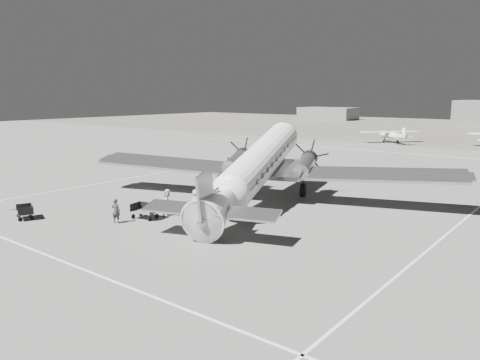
% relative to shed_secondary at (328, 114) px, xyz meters
% --- Properties ---
extents(ground, '(260.00, 260.00, 0.00)m').
position_rel_shed_secondary_xyz_m(ground, '(55.00, -115.00, -2.00)').
color(ground, '#61615F').
rests_on(ground, ground).
extents(taxi_line_near, '(60.00, 0.15, 0.01)m').
position_rel_shed_secondary_xyz_m(taxi_line_near, '(55.00, -129.00, -1.99)').
color(taxi_line_near, silver).
rests_on(taxi_line_near, ground).
extents(taxi_line_right, '(0.15, 80.00, 0.01)m').
position_rel_shed_secondary_xyz_m(taxi_line_right, '(67.00, -115.00, -1.99)').
color(taxi_line_right, silver).
rests_on(taxi_line_right, ground).
extents(taxi_line_left, '(0.15, 60.00, 0.01)m').
position_rel_shed_secondary_xyz_m(taxi_line_left, '(37.00, -105.00, -1.99)').
color(taxi_line_left, silver).
rests_on(taxi_line_left, ground).
extents(taxi_line_horizon, '(90.00, 0.15, 0.01)m').
position_rel_shed_secondary_xyz_m(taxi_line_horizon, '(55.00, -75.00, -1.99)').
color(taxi_line_horizon, silver).
rests_on(taxi_line_horizon, ground).
extents(shed_secondary, '(18.00, 10.00, 4.00)m').
position_rel_shed_secondary_xyz_m(shed_secondary, '(0.00, 0.00, 0.00)').
color(shed_secondary, '#616161').
rests_on(shed_secondary, ground).
extents(dc3_airliner, '(34.87, 29.16, 5.68)m').
position_rel_shed_secondary_xyz_m(dc3_airliner, '(53.65, -113.26, 0.84)').
color(dc3_airliner, '#B9B9BC').
rests_on(dc3_airliner, ground).
extents(light_plane_left, '(13.68, 13.82, 2.23)m').
position_rel_shed_secondary_xyz_m(light_plane_left, '(44.65, -61.72, -0.88)').
color(light_plane_left, white).
rests_on(light_plane_left, ground).
extents(baggage_cart_near, '(1.99, 1.57, 1.01)m').
position_rel_shed_secondary_xyz_m(baggage_cart_near, '(50.09, -121.03, -1.50)').
color(baggage_cart_near, '#616161').
rests_on(baggage_cart_near, ground).
extents(baggage_cart_far, '(1.93, 1.67, 0.91)m').
position_rel_shed_secondary_xyz_m(baggage_cart_far, '(43.86, -126.04, -1.54)').
color(baggage_cart_far, '#616161').
rests_on(baggage_cart_far, ground).
extents(ground_crew, '(0.69, 0.58, 1.61)m').
position_rel_shed_secondary_xyz_m(ground_crew, '(49.48, -122.90, -1.20)').
color(ground_crew, '#2D2D2D').
rests_on(ground_crew, ground).
extents(ramp_agent, '(0.84, 1.01, 1.87)m').
position_rel_shed_secondary_xyz_m(ramp_agent, '(50.81, -119.58, -1.07)').
color(ramp_agent, silver).
rests_on(ramp_agent, ground).
extents(passenger, '(0.78, 0.98, 1.76)m').
position_rel_shed_secondary_xyz_m(passenger, '(52.03, -118.14, -1.12)').
color(passenger, '#AFAFAC').
rests_on(passenger, ground).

